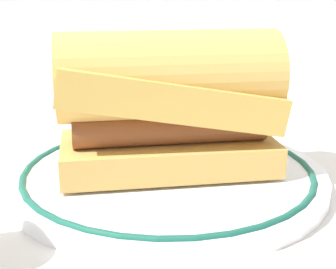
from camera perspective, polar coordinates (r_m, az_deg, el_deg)
ground_plane at (r=0.42m, az=-2.14°, el=-7.15°), size 1.50×1.50×0.00m
plate at (r=0.45m, az=-0.00°, el=-4.53°), size 0.28×0.28×0.01m
sausage_sandwich at (r=0.43m, az=0.00°, el=3.92°), size 0.19×0.09×0.12m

